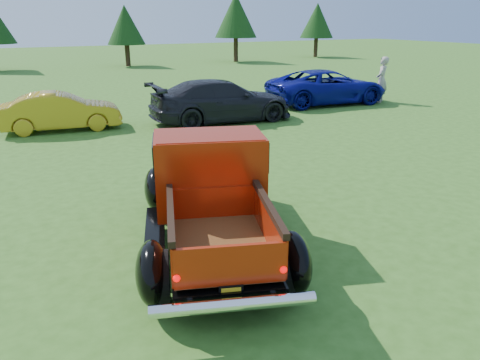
{
  "coord_description": "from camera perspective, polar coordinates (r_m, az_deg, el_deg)",
  "views": [
    {
      "loc": [
        -3.78,
        -6.2,
        3.42
      ],
      "look_at": [
        -0.34,
        0.2,
        0.91
      ],
      "focal_mm": 35.0,
      "sensor_mm": 36.0,
      "label": 1
    }
  ],
  "objects": [
    {
      "name": "tree_far_east",
      "position": [
        46.03,
        9.38,
        18.62
      ],
      "size": [
        3.07,
        3.07,
        4.8
      ],
      "color": "#332114",
      "rests_on": "ground"
    },
    {
      "name": "ground",
      "position": [
        8.03,
        2.83,
        -6.18
      ],
      "size": [
        120.0,
        120.0,
        0.0
      ],
      "primitive_type": "plane",
      "color": "#335C1A",
      "rests_on": "ground"
    },
    {
      "name": "show_car_yellow",
      "position": [
        16.18,
        -21.0,
        7.81
      ],
      "size": [
        3.83,
        1.79,
        1.22
      ],
      "primitive_type": "imported",
      "rotation": [
        0.0,
        0.0,
        1.43
      ],
      "color": "#BD9319",
      "rests_on": "ground"
    },
    {
      "name": "tree_east",
      "position": [
        40.34,
        -0.52,
        19.41
      ],
      "size": [
        3.46,
        3.46,
        5.4
      ],
      "color": "#332114",
      "rests_on": "ground"
    },
    {
      "name": "spectator",
      "position": [
        21.28,
        16.89,
        11.62
      ],
      "size": [
        0.83,
        0.8,
        1.91
      ],
      "primitive_type": "imported",
      "rotation": [
        0.0,
        0.0,
        3.83
      ],
      "color": "#A49A8E",
      "rests_on": "ground"
    },
    {
      "name": "show_car_blue",
      "position": [
        20.39,
        10.57,
        11.11
      ],
      "size": [
        5.31,
        2.86,
        1.42
      ],
      "primitive_type": "imported",
      "rotation": [
        0.0,
        0.0,
        1.47
      ],
      "color": "navy",
      "rests_on": "ground"
    },
    {
      "name": "tree_mid_right",
      "position": [
        37.5,
        -13.8,
        17.87
      ],
      "size": [
        2.82,
        2.82,
        4.4
      ],
      "color": "#332114",
      "rests_on": "ground"
    },
    {
      "name": "show_car_grey",
      "position": [
        16.47,
        -2.24,
        9.63
      ],
      "size": [
        5.12,
        2.37,
        1.45
      ],
      "primitive_type": "imported",
      "rotation": [
        0.0,
        0.0,
        1.5
      ],
      "color": "black",
      "rests_on": "ground"
    },
    {
      "name": "pickup_truck",
      "position": [
        7.5,
        -3.7,
        -1.2
      ],
      "size": [
        3.42,
        5.01,
        1.75
      ],
      "rotation": [
        0.0,
        0.0,
        -0.34
      ],
      "color": "black",
      "rests_on": "ground"
    }
  ]
}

